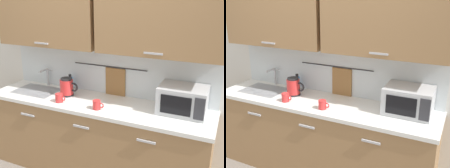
# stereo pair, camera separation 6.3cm
# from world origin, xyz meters

# --- Properties ---
(counter_unit) EXTENTS (2.53, 0.64, 0.90)m
(counter_unit) POSITION_xyz_m (-0.01, 0.30, 0.46)
(counter_unit) COLOR #997047
(counter_unit) RESTS_ON ground
(back_wall_assembly) EXTENTS (3.70, 0.41, 2.50)m
(back_wall_assembly) POSITION_xyz_m (0.00, 0.53, 1.52)
(back_wall_assembly) COLOR silver
(back_wall_assembly) RESTS_ON ground
(sink_faucet) EXTENTS (0.09, 0.17, 0.22)m
(sink_faucet) POSITION_xyz_m (-0.81, 0.53, 1.04)
(sink_faucet) COLOR #B2B5BA
(sink_faucet) RESTS_ON counter_unit
(microwave) EXTENTS (0.46, 0.35, 0.27)m
(microwave) POSITION_xyz_m (0.92, 0.41, 1.04)
(microwave) COLOR silver
(microwave) RESTS_ON counter_unit
(electric_kettle) EXTENTS (0.23, 0.16, 0.21)m
(electric_kettle) POSITION_xyz_m (-0.38, 0.34, 1.00)
(electric_kettle) COLOR black
(electric_kettle) RESTS_ON counter_unit
(dish_soap_bottle) EXTENTS (0.06, 0.06, 0.20)m
(dish_soap_bottle) POSITION_xyz_m (-0.45, 0.51, 0.99)
(dish_soap_bottle) COLOR #3F8CD8
(dish_soap_bottle) RESTS_ON counter_unit
(mug_near_sink) EXTENTS (0.12, 0.08, 0.09)m
(mug_near_sink) POSITION_xyz_m (-0.35, 0.13, 0.95)
(mug_near_sink) COLOR red
(mug_near_sink) RESTS_ON counter_unit
(mug_by_kettle) EXTENTS (0.12, 0.08, 0.09)m
(mug_by_kettle) POSITION_xyz_m (0.11, 0.13, 0.95)
(mug_by_kettle) COLOR red
(mug_by_kettle) RESTS_ON counter_unit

